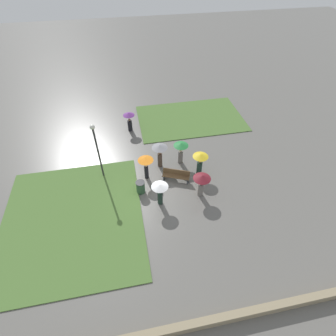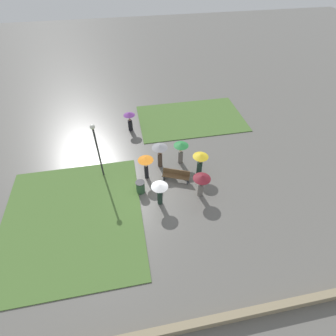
% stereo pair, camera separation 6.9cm
% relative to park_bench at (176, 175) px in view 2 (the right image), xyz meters
% --- Properties ---
extents(ground_plane, '(90.00, 90.00, 0.00)m').
position_rel_park_bench_xyz_m(ground_plane, '(-1.46, -0.64, -0.47)').
color(ground_plane, '#66635E').
extents(lawn_patch_near, '(8.43, 9.45, 0.06)m').
position_rel_park_bench_xyz_m(lawn_patch_near, '(-6.95, -2.11, -0.44)').
color(lawn_patch_near, '#4C7033').
rests_on(lawn_patch_near, ground_plane).
extents(lawn_patch_far, '(9.51, 6.01, 0.06)m').
position_rel_park_bench_xyz_m(lawn_patch_far, '(3.03, 7.49, -0.44)').
color(lawn_patch_far, '#4C7033').
rests_on(lawn_patch_far, ground_plane).
extents(parapet_wall, '(45.00, 0.35, 0.57)m').
position_rel_park_bench_xyz_m(parapet_wall, '(-1.46, -9.18, -0.19)').
color(parapet_wall, gray).
rests_on(parapet_wall, ground_plane).
extents(park_bench, '(1.90, 1.12, 0.90)m').
position_rel_park_bench_xyz_m(park_bench, '(0.00, 0.00, 0.00)').
color(park_bench, brown).
rests_on(park_bench, ground_plane).
extents(lamp_post, '(0.32, 0.32, 4.35)m').
position_rel_park_bench_xyz_m(lamp_post, '(-5.01, 1.43, 2.33)').
color(lamp_post, '#2D2D30').
rests_on(lamp_post, ground_plane).
extents(trash_bin, '(0.61, 0.61, 0.92)m').
position_rel_park_bench_xyz_m(trash_bin, '(-2.56, -0.64, -0.01)').
color(trash_bin, '#335638').
rests_on(trash_bin, ground_plane).
extents(crowd_person_green, '(1.08, 1.08, 1.81)m').
position_rel_park_bench_xyz_m(crowd_person_green, '(0.72, 1.77, 0.82)').
color(crowd_person_green, slate).
rests_on(crowd_person_green, ground_plane).
extents(crowd_person_maroon, '(1.14, 1.14, 1.82)m').
position_rel_park_bench_xyz_m(crowd_person_maroon, '(1.28, -1.65, 0.90)').
color(crowd_person_maroon, slate).
rests_on(crowd_person_maroon, ground_plane).
extents(crowd_person_grey, '(1.12, 1.12, 1.97)m').
position_rel_park_bench_xyz_m(crowd_person_grey, '(-0.85, 1.67, 0.98)').
color(crowd_person_grey, '#47382D').
rests_on(crowd_person_grey, ground_plane).
extents(crowd_person_yellow, '(1.08, 1.08, 1.84)m').
position_rel_park_bench_xyz_m(crowd_person_yellow, '(1.76, 0.32, 0.80)').
color(crowd_person_yellow, '#1E3328').
rests_on(crowd_person_yellow, ground_plane).
extents(crowd_person_orange, '(1.06, 1.06, 1.92)m').
position_rel_park_bench_xyz_m(crowd_person_orange, '(-1.98, 0.64, 1.02)').
color(crowd_person_orange, black).
rests_on(crowd_person_orange, ground_plane).
extents(crowd_person_white, '(1.05, 1.05, 1.77)m').
position_rel_park_bench_xyz_m(crowd_person_white, '(-1.45, -1.83, 0.83)').
color(crowd_person_white, '#1E3328').
rests_on(crowd_person_white, ground_plane).
extents(lone_walker_far_path, '(0.97, 0.97, 1.76)m').
position_rel_park_bench_xyz_m(lone_walker_far_path, '(-2.60, 6.69, 0.72)').
color(lone_walker_far_path, black).
rests_on(lone_walker_far_path, ground_plane).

